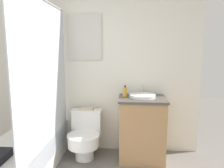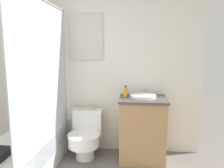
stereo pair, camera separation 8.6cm
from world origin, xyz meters
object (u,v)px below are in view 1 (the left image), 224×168
(toilet, at_px, (85,135))
(sink, at_px, (142,96))
(book_on_tank, at_px, (86,109))
(soap_bottle, at_px, (125,92))

(toilet, distance_m, sink, 0.94)
(toilet, height_order, book_on_tank, book_on_tank)
(toilet, xyz_separation_m, book_on_tank, (0.00, 0.14, 0.33))
(soap_bottle, relative_size, book_on_tank, 0.78)
(sink, relative_size, book_on_tank, 1.94)
(soap_bottle, distance_m, book_on_tank, 0.60)
(sink, bearing_deg, book_on_tank, 171.64)
(sink, relative_size, soap_bottle, 2.48)
(book_on_tank, bearing_deg, toilet, -90.00)
(soap_bottle, bearing_deg, sink, -7.26)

